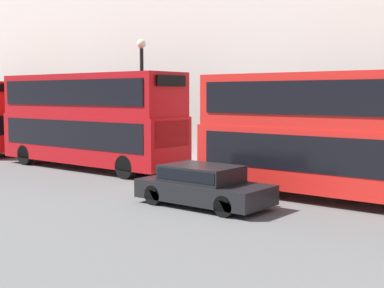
{
  "coord_description": "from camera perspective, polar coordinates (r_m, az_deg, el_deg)",
  "views": [
    {
      "loc": [
        -14.98,
        -1.4,
        3.53
      ],
      "look_at": [
        0.48,
        11.02,
        1.67
      ],
      "focal_mm": 50.0,
      "sensor_mm": 36.0,
      "label": 1
    }
  ],
  "objects": [
    {
      "name": "bus_second_in_queue",
      "position": [
        25.64,
        -10.9,
        2.84
      ],
      "size": [
        2.59,
        10.34,
        4.45
      ],
      "color": "#A80F14",
      "rests_on": "ground"
    },
    {
      "name": "street_lamp",
      "position": [
        25.9,
        -5.37,
        5.96
      ],
      "size": [
        0.44,
        0.44,
        6.14
      ],
      "color": "black",
      "rests_on": "ground"
    },
    {
      "name": "car_hatchback",
      "position": [
        16.87,
        1.18,
        -4.33
      ],
      "size": [
        1.89,
        4.31,
        1.29
      ],
      "color": "black",
      "rests_on": "ground"
    },
    {
      "name": "bus_leading",
      "position": [
        17.9,
        16.91,
        1.29
      ],
      "size": [
        2.59,
        10.8,
        4.23
      ],
      "color": "red",
      "rests_on": "ground"
    }
  ]
}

